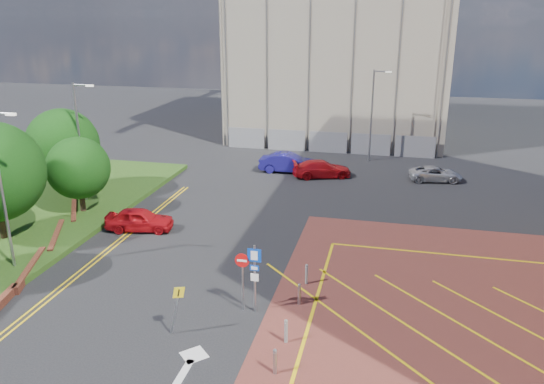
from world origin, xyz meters
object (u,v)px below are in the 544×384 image
(sign_cluster, at_px, (250,271))
(car_silver_back, at_px, (436,174))
(car_blue_back, at_px, (289,163))
(lamp_back, at_px, (373,112))
(car_red_back, at_px, (322,169))
(car_red_left, at_px, (140,219))
(lamp_left_near, at_px, (2,185))
(warning_sign, at_px, (177,304))
(tree_c, at_px, (78,168))
(tree_d, at_px, (63,144))
(lamp_left_far, at_px, (80,138))

(sign_cluster, relative_size, car_silver_back, 0.78)
(car_blue_back, distance_m, car_silver_back, 11.78)
(lamp_back, relative_size, car_silver_back, 1.94)
(car_red_back, bearing_deg, car_red_left, 126.41)
(lamp_left_near, xyz_separation_m, car_red_back, (12.97, 19.97, -3.98))
(warning_sign, height_order, car_red_left, warning_sign)
(tree_c, relative_size, car_red_left, 1.21)
(tree_c, height_order, lamp_back, lamp_back)
(tree_c, xyz_separation_m, tree_d, (-3.00, 3.00, 0.68))
(lamp_back, xyz_separation_m, warning_sign, (-6.19, -29.48, -2.93))
(car_red_left, distance_m, car_blue_back, 15.66)
(lamp_left_far, height_order, sign_cluster, lamp_left_far)
(tree_c, relative_size, lamp_left_near, 0.61)
(sign_cluster, bearing_deg, warning_sign, -134.32)
(tree_c, distance_m, lamp_left_near, 8.20)
(sign_cluster, xyz_separation_m, car_silver_back, (9.14, 21.97, -1.38))
(tree_c, height_order, car_silver_back, tree_c)
(car_red_back, bearing_deg, sign_cluster, 160.12)
(lamp_left_near, relative_size, sign_cluster, 2.50)
(lamp_left_near, bearing_deg, car_blue_back, 64.10)
(tree_d, xyz_separation_m, car_blue_back, (14.16, 9.76, -3.08))
(car_blue_back, bearing_deg, sign_cluster, -175.05)
(car_blue_back, height_order, car_red_back, car_blue_back)
(car_blue_back, bearing_deg, car_red_left, 154.06)
(car_blue_back, xyz_separation_m, car_silver_back, (11.77, 0.19, -0.22))
(car_blue_back, xyz_separation_m, car_red_back, (2.89, -0.79, -0.11))
(warning_sign, relative_size, car_red_back, 0.48)
(tree_d, distance_m, sign_cluster, 20.74)
(lamp_back, xyz_separation_m, car_red_back, (-3.53, -6.03, -3.68))
(warning_sign, bearing_deg, lamp_left_near, 161.36)
(car_red_back, distance_m, car_silver_back, 8.94)
(warning_sign, bearing_deg, lamp_back, 78.14)
(lamp_back, height_order, car_red_left, lamp_back)
(car_blue_back, bearing_deg, car_silver_back, -91.04)
(lamp_left_near, bearing_deg, tree_d, 110.35)
(car_red_back, bearing_deg, lamp_back, -49.52)
(tree_d, xyz_separation_m, car_red_back, (17.05, 8.97, -3.19))
(lamp_back, height_order, car_blue_back, lamp_back)
(tree_d, relative_size, lamp_back, 0.76)
(lamp_left_far, xyz_separation_m, car_red_back, (14.97, 9.97, -3.98))
(sign_cluster, distance_m, car_silver_back, 23.83)
(tree_d, bearing_deg, tree_c, -45.00)
(warning_sign, bearing_deg, tree_d, 134.83)
(lamp_back, distance_m, sign_cluster, 27.38)
(tree_c, bearing_deg, car_blue_back, 48.83)
(car_red_left, height_order, car_silver_back, car_red_left)
(car_red_left, relative_size, car_blue_back, 0.85)
(lamp_left_near, bearing_deg, car_silver_back, 43.79)
(warning_sign, distance_m, car_silver_back, 27.03)
(lamp_left_near, relative_size, car_red_left, 1.97)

